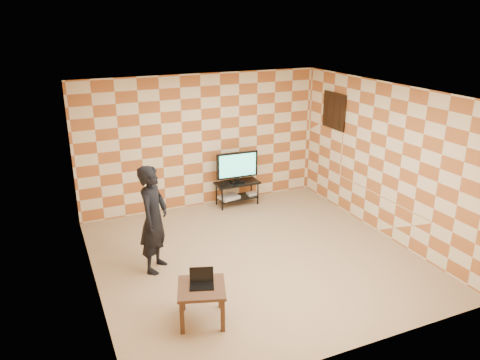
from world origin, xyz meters
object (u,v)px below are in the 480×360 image
object	(u,v)px
person	(154,219)
side_table	(202,293)
tv	(237,166)
tv_stand	(237,188)

from	to	relation	value
person	side_table	bearing A→B (deg)	-135.16
tv	side_table	distance (m)	3.96
tv_stand	person	distance (m)	2.93
tv_stand	tv	world-z (taller)	tv
side_table	person	distance (m)	1.60
side_table	tv_stand	bearing A→B (deg)	59.95
tv	person	size ratio (longest dim) A/B	0.52
tv_stand	side_table	xyz separation A→B (m)	(-1.97, -3.41, 0.05)
tv_stand	person	world-z (taller)	person
tv	person	bearing A→B (deg)	-139.39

